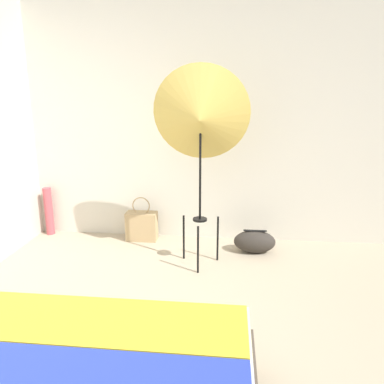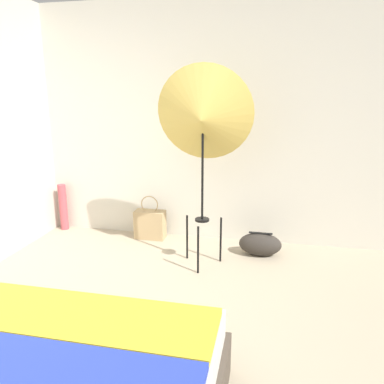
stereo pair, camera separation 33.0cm
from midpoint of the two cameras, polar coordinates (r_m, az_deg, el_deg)
ground_plane at (r=2.52m, az=-14.50°, el=-25.87°), size 14.00×14.00×0.00m
wall_back at (r=4.23m, az=-0.92°, el=10.26°), size 8.00×0.05×2.60m
photo_umbrella at (r=3.41m, az=4.50°, el=11.23°), size 0.90×0.44×1.90m
tote_bag at (r=4.35m, az=-4.25°, el=-4.93°), size 0.35×0.17×0.51m
duffel_bag at (r=4.00m, az=12.71°, el=-7.81°), size 0.44×0.24×0.25m
paper_roll at (r=4.80m, az=-17.21°, el=-2.23°), size 0.10×0.10×0.57m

